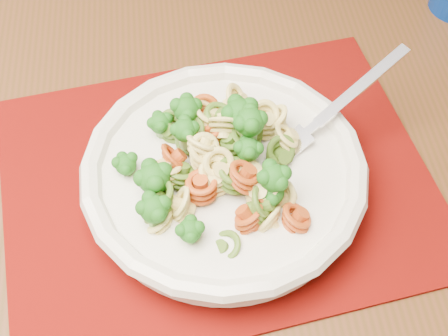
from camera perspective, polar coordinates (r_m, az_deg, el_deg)
name	(u,v)px	position (r m, az deg, el deg)	size (l,w,h in m)	color
dining_table	(173,179)	(0.71, -4.64, -1.02)	(1.69, 1.26, 0.74)	#512C16
placemat	(217,182)	(0.60, -0.62, -1.25)	(0.40, 0.31, 0.00)	#600A04
pasta_bowl	(224,175)	(0.57, 0.00, -0.61)	(0.26, 0.26, 0.05)	silver
pasta_broccoli_heap	(224,164)	(0.55, 0.00, 0.37)	(0.22, 0.22, 0.06)	#E1C96F
fork	(296,141)	(0.57, 6.64, 2.48)	(0.19, 0.02, 0.01)	silver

